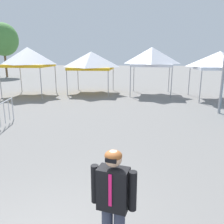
{
  "coord_description": "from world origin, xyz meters",
  "views": [
    {
      "loc": [
        1.2,
        -2.45,
        2.98
      ],
      "look_at": [
        0.46,
        4.3,
        1.3
      ],
      "focal_mm": 36.7,
      "sensor_mm": 36.0,
      "label": 1
    }
  ],
  "objects_px": {
    "canopy_tent_behind_right": "(91,61)",
    "canopy_tent_far_right": "(152,57)",
    "canopy_tent_left_of_center": "(28,57)",
    "canopy_tent_center": "(219,60)",
    "tree_behind_tents_center": "(3,40)",
    "person_foreground": "(113,201)",
    "crowd_barrier_by_lift": "(4,109)"
  },
  "relations": [
    {
      "from": "canopy_tent_left_of_center",
      "to": "person_foreground",
      "type": "distance_m",
      "value": 16.28
    },
    {
      "from": "person_foreground",
      "to": "tree_behind_tents_center",
      "type": "distance_m",
      "value": 34.04
    },
    {
      "from": "canopy_tent_center",
      "to": "person_foreground",
      "type": "relative_size",
      "value": 1.84
    },
    {
      "from": "canopy_tent_left_of_center",
      "to": "canopy_tent_behind_right",
      "type": "bearing_deg",
      "value": 19.26
    },
    {
      "from": "canopy_tent_left_of_center",
      "to": "tree_behind_tents_center",
      "type": "height_order",
      "value": "tree_behind_tents_center"
    },
    {
      "from": "canopy_tent_left_of_center",
      "to": "person_foreground",
      "type": "bearing_deg",
      "value": -60.66
    },
    {
      "from": "canopy_tent_center",
      "to": "tree_behind_tents_center",
      "type": "height_order",
      "value": "tree_behind_tents_center"
    },
    {
      "from": "canopy_tent_behind_right",
      "to": "canopy_tent_far_right",
      "type": "bearing_deg",
      "value": -3.24
    },
    {
      "from": "tree_behind_tents_center",
      "to": "crowd_barrier_by_lift",
      "type": "bearing_deg",
      "value": -59.81
    },
    {
      "from": "canopy_tent_behind_right",
      "to": "canopy_tent_center",
      "type": "relative_size",
      "value": 1.02
    },
    {
      "from": "canopy_tent_behind_right",
      "to": "tree_behind_tents_center",
      "type": "relative_size",
      "value": 0.45
    },
    {
      "from": "crowd_barrier_by_lift",
      "to": "canopy_tent_center",
      "type": "bearing_deg",
      "value": 34.46
    },
    {
      "from": "canopy_tent_left_of_center",
      "to": "crowd_barrier_by_lift",
      "type": "height_order",
      "value": "canopy_tent_left_of_center"
    },
    {
      "from": "canopy_tent_left_of_center",
      "to": "canopy_tent_far_right",
      "type": "height_order",
      "value": "canopy_tent_far_right"
    },
    {
      "from": "canopy_tent_behind_right",
      "to": "canopy_tent_center",
      "type": "bearing_deg",
      "value": -11.11
    },
    {
      "from": "canopy_tent_far_right",
      "to": "crowd_barrier_by_lift",
      "type": "height_order",
      "value": "canopy_tent_far_right"
    },
    {
      "from": "canopy_tent_left_of_center",
      "to": "tree_behind_tents_center",
      "type": "distance_m",
      "value": 17.82
    },
    {
      "from": "canopy_tent_center",
      "to": "person_foreground",
      "type": "bearing_deg",
      "value": -112.69
    },
    {
      "from": "canopy_tent_left_of_center",
      "to": "crowd_barrier_by_lift",
      "type": "xyz_separation_m",
      "value": [
        2.57,
        -7.89,
        -2.12
      ]
    },
    {
      "from": "canopy_tent_far_right",
      "to": "canopy_tent_left_of_center",
      "type": "bearing_deg",
      "value": -171.97
    },
    {
      "from": "canopy_tent_center",
      "to": "tree_behind_tents_center",
      "type": "distance_m",
      "value": 28.24
    },
    {
      "from": "canopy_tent_behind_right",
      "to": "canopy_tent_far_right",
      "type": "relative_size",
      "value": 0.93
    },
    {
      "from": "canopy_tent_behind_right",
      "to": "canopy_tent_far_right",
      "type": "distance_m",
      "value": 4.77
    },
    {
      "from": "canopy_tent_left_of_center",
      "to": "canopy_tent_center",
      "type": "bearing_deg",
      "value": -0.98
    },
    {
      "from": "canopy_tent_far_right",
      "to": "crowd_barrier_by_lift",
      "type": "relative_size",
      "value": 1.74
    },
    {
      "from": "person_foreground",
      "to": "crowd_barrier_by_lift",
      "type": "distance_m",
      "value": 8.21
    },
    {
      "from": "tree_behind_tents_center",
      "to": "crowd_barrier_by_lift",
      "type": "xyz_separation_m",
      "value": [
        12.92,
        -22.21,
        -4.39
      ]
    },
    {
      "from": "person_foreground",
      "to": "crowd_barrier_by_lift",
      "type": "xyz_separation_m",
      "value": [
        -5.36,
        6.21,
        -0.28
      ]
    },
    {
      "from": "person_foreground",
      "to": "tree_behind_tents_center",
      "type": "bearing_deg",
      "value": 122.75
    },
    {
      "from": "canopy_tent_center",
      "to": "person_foreground",
      "type": "height_order",
      "value": "canopy_tent_center"
    },
    {
      "from": "canopy_tent_behind_right",
      "to": "crowd_barrier_by_lift",
      "type": "bearing_deg",
      "value": -101.61
    },
    {
      "from": "canopy_tent_left_of_center",
      "to": "crowd_barrier_by_lift",
      "type": "relative_size",
      "value": 1.73
    }
  ]
}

